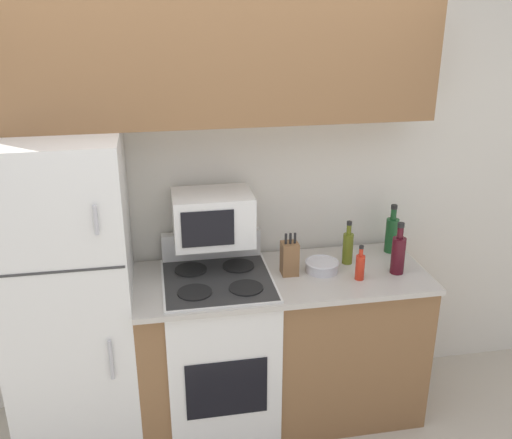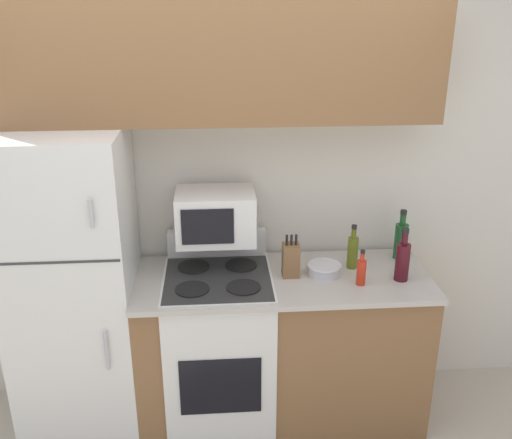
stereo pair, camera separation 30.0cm
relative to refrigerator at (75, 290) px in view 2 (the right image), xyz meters
The scene contains 12 objects.
wall_back 0.97m from the refrigerator, 23.16° to the left, with size 8.00×0.05×2.55m.
lower_cabinets 1.21m from the refrigerator, ahead, with size 1.63×0.65×0.94m.
refrigerator is the anchor object (origin of this frame).
upper_cabinets 1.47m from the refrigerator, 10.87° to the left, with size 2.28×0.33×0.66m.
stove 0.88m from the refrigerator, ahead, with size 0.60×0.63×1.11m.
microwave 0.87m from the refrigerator, ahead, with size 0.43×0.32×0.28m.
knife_block 1.19m from the refrigerator, ahead, with size 0.09×0.09×0.25m.
bowl 1.38m from the refrigerator, ahead, with size 0.19×0.19×0.06m.
bottle_hot_sauce 1.56m from the refrigerator, ahead, with size 0.05×0.05×0.20m.
bottle_olive_oil 1.56m from the refrigerator, ahead, with size 0.06×0.06×0.26m.
bottle_wine_green 1.88m from the refrigerator, ahead, with size 0.08×0.08×0.30m.
bottle_wine_red 1.79m from the refrigerator, ahead, with size 0.08×0.08×0.30m.
Camera 2 is at (-0.03, -2.51, 2.39)m, focal length 40.00 mm.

